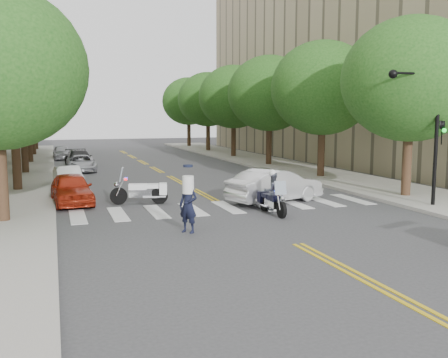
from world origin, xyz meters
name	(u,v)px	position (x,y,z in m)	size (l,w,h in m)	color
ground	(298,244)	(0.00, 0.00, 0.00)	(140.00, 140.00, 0.00)	#38383A
sidewalk_left	(14,174)	(-9.50, 22.00, 0.07)	(5.00, 60.00, 0.15)	#9E9991
sidewalk_right	(277,165)	(9.50, 22.00, 0.07)	(5.00, 60.00, 0.15)	#9E9991
building_right	(421,39)	(26.00, 26.00, 11.00)	(26.00, 44.00, 22.00)	tan
tree_l_1	(12,82)	(-8.80, 14.00, 5.55)	(6.40, 6.40, 8.45)	#382316
tree_l_2	(21,90)	(-8.80, 22.00, 5.55)	(6.40, 6.40, 8.45)	#382316
tree_l_3	(27,94)	(-8.80, 30.00, 5.55)	(6.40, 6.40, 8.45)	#382316
tree_l_4	(31,98)	(-8.80, 38.00, 5.55)	(6.40, 6.40, 8.45)	#382316
tree_l_5	(34,100)	(-8.80, 46.00, 5.55)	(6.40, 6.40, 8.45)	#382316
tree_r_0	(411,80)	(8.80, 6.00, 5.55)	(6.40, 6.40, 8.45)	#382316
tree_r_1	(323,88)	(8.80, 14.00, 5.55)	(6.40, 6.40, 8.45)	#382316
tree_r_2	(269,93)	(8.80, 22.00, 5.55)	(6.40, 6.40, 8.45)	#382316
tree_r_3	(234,97)	(8.80, 30.00, 5.55)	(6.40, 6.40, 8.45)	#382316
tree_r_4	(208,99)	(8.80, 38.00, 5.55)	(6.40, 6.40, 8.45)	#382316
tree_r_5	(189,101)	(8.80, 46.00, 5.55)	(6.40, 6.40, 8.45)	#382316
traffic_signal_pole	(428,120)	(7.72, 3.50, 3.72)	(2.82, 0.42, 6.00)	black
motorcycle_police	(272,194)	(1.18, 4.55, 0.80)	(0.75, 2.21, 1.79)	black
motorcycle_parked	(144,191)	(-3.25, 8.45, 0.57)	(2.53, 0.94, 1.65)	black
officer_standing	(188,205)	(-2.78, 2.57, 0.93)	(0.68, 0.44, 1.85)	black
convertible	(275,186)	(2.43, 6.96, 0.77)	(1.63, 4.66, 1.54)	silver
parked_car_a	(72,189)	(-6.30, 9.51, 0.69)	(1.63, 4.06, 1.38)	#A72711
parked_car_b	(68,178)	(-6.30, 14.50, 0.59)	(1.25, 3.58, 1.18)	silver
parked_car_c	(81,163)	(-5.20, 22.62, 0.57)	(1.89, 4.11, 1.14)	#96979C
parked_car_d	(79,159)	(-5.20, 25.55, 0.65)	(1.83, 4.50, 1.31)	black
parked_car_e	(62,152)	(-6.30, 33.10, 0.63)	(1.49, 3.71, 1.26)	gray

